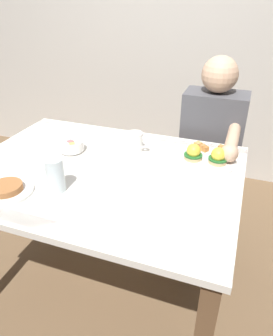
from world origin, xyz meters
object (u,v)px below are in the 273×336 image
object	(u,v)px
coffee_mug	(135,141)
dining_table	(102,190)
eggs_benedict_plate	(206,158)
fruit_bowl	(71,146)
fork	(43,140)
water_glass_near	(56,177)
side_plate	(7,190)
diner_person	(211,146)

from	to	relation	value
coffee_mug	dining_table	bearing A→B (deg)	-109.57
coffee_mug	eggs_benedict_plate	bearing A→B (deg)	-0.27
dining_table	fruit_bowl	world-z (taller)	fruit_bowl
fork	dining_table	bearing A→B (deg)	-22.97
water_glass_near	coffee_mug	bearing A→B (deg)	68.63
fork	water_glass_near	xyz separation A→B (m)	(0.33, -0.38, 0.06)
side_plate	diner_person	size ratio (longest dim) A/B	0.18
dining_table	diner_person	world-z (taller)	diner_person
dining_table	water_glass_near	world-z (taller)	water_glass_near
fork	water_glass_near	bearing A→B (deg)	-49.37
eggs_benedict_plate	fork	distance (m)	0.84
fork	diner_person	bearing A→B (deg)	27.43
eggs_benedict_plate	coffee_mug	world-z (taller)	coffee_mug
dining_table	fork	bearing A→B (deg)	157.03
dining_table	side_plate	bearing A→B (deg)	-132.24
fruit_bowl	fork	xyz separation A→B (m)	(-0.21, 0.07, -0.03)
side_plate	diner_person	world-z (taller)	diner_person
fruit_bowl	dining_table	bearing A→B (deg)	-28.14
water_glass_near	diner_person	world-z (taller)	diner_person
water_glass_near	fruit_bowl	bearing A→B (deg)	110.52
coffee_mug	side_plate	distance (m)	0.62
coffee_mug	side_plate	bearing A→B (deg)	-123.68
fork	fruit_bowl	bearing A→B (deg)	-17.44
dining_table	fruit_bowl	bearing A→B (deg)	151.86
fork	diner_person	world-z (taller)	diner_person
fork	side_plate	size ratio (longest dim) A/B	0.78
dining_table	water_glass_near	distance (m)	0.28
eggs_benedict_plate	coffee_mug	xyz separation A→B (m)	(-0.34, 0.00, 0.03)
water_glass_near	diner_person	xyz separation A→B (m)	(0.49, 0.81, -0.15)
fruit_bowl	coffee_mug	xyz separation A→B (m)	(0.29, 0.11, 0.02)
coffee_mug	water_glass_near	bearing A→B (deg)	-111.37
eggs_benedict_plate	diner_person	size ratio (longest dim) A/B	0.24
dining_table	fruit_bowl	distance (m)	0.27
fruit_bowl	side_plate	distance (m)	0.40
side_plate	coffee_mug	bearing A→B (deg)	56.32
dining_table	coffee_mug	size ratio (longest dim) A/B	10.78
eggs_benedict_plate	side_plate	size ratio (longest dim) A/B	1.35
fruit_bowl	diner_person	xyz separation A→B (m)	(0.61, 0.49, -0.12)
fruit_bowl	diner_person	bearing A→B (deg)	38.81
dining_table	coffee_mug	world-z (taller)	coffee_mug
diner_person	fork	bearing A→B (deg)	-152.57
eggs_benedict_plate	water_glass_near	xyz separation A→B (m)	(-0.51, -0.43, 0.04)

